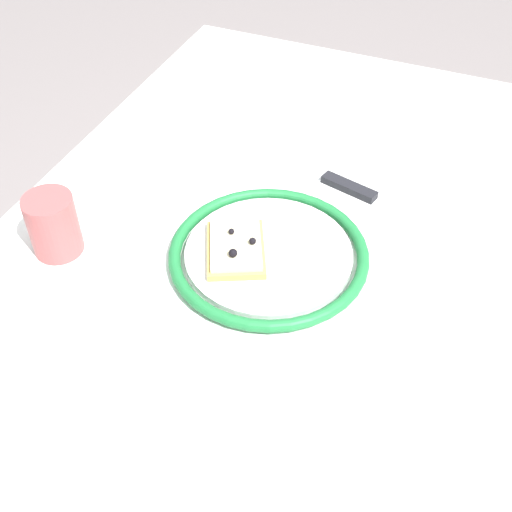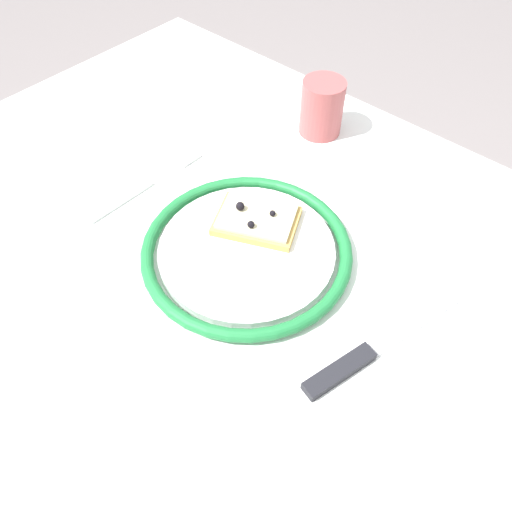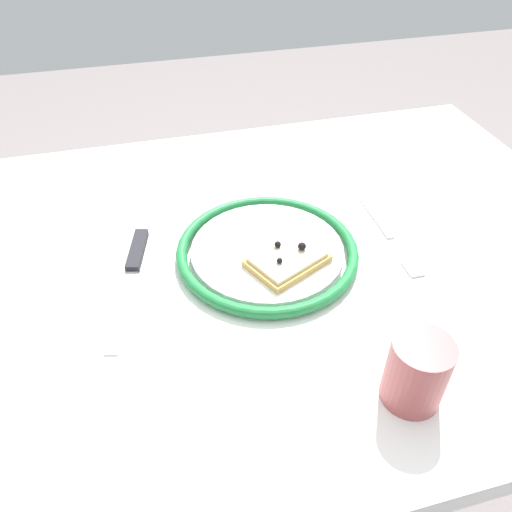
# 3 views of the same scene
# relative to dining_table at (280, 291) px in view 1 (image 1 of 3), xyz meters

# --- Properties ---
(ground_plane) EXTENTS (6.00, 6.00, 0.00)m
(ground_plane) POSITION_rel_dining_table_xyz_m (0.00, 0.00, -0.67)
(ground_plane) COLOR slate
(dining_table) EXTENTS (1.17, 0.80, 0.75)m
(dining_table) POSITION_rel_dining_table_xyz_m (0.00, 0.00, 0.00)
(dining_table) COLOR white
(dining_table) RESTS_ON ground_plane
(plate) EXTENTS (0.27, 0.27, 0.02)m
(plate) POSITION_rel_dining_table_xyz_m (-0.03, 0.01, 0.10)
(plate) COLOR white
(plate) RESTS_ON dining_table
(pizza_slice_near) EXTENTS (0.13, 0.12, 0.03)m
(pizza_slice_near) POSITION_rel_dining_table_xyz_m (-0.05, 0.05, 0.11)
(pizza_slice_near) COLOR tan
(pizza_slice_near) RESTS_ON plate
(knife) EXTENTS (0.08, 0.24, 0.01)m
(knife) POSITION_rel_dining_table_xyz_m (0.17, -0.02, 0.09)
(knife) COLOR silver
(knife) RESTS_ON dining_table
(fork) EXTENTS (0.02, 0.20, 0.00)m
(fork) POSITION_rel_dining_table_xyz_m (-0.23, 0.01, 0.09)
(fork) COLOR silver
(fork) RESTS_ON dining_table
(cup) EXTENTS (0.07, 0.07, 0.09)m
(cup) POSITION_rel_dining_table_xyz_m (-0.12, 0.28, 0.13)
(cup) COLOR #A54C4C
(cup) RESTS_ON dining_table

